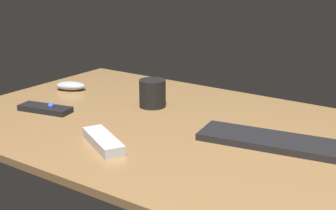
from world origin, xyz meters
The scene contains 6 objects.
desk centered at (0.00, 0.00, 1.00)cm, with size 140.00×84.00×2.00cm, color olive.
keyboard centered at (29.14, 2.72, 2.89)cm, with size 44.91×12.03×1.78cm, color black.
computer_mouse centered at (-54.92, 9.53, 3.58)cm, with size 10.84×5.79×3.15cm, color #999EA5.
media_remote centered at (-43.29, -12.65, 2.93)cm, with size 17.93×9.07×3.09cm.
tv_remote centered at (-9.55, -23.30, 3.28)cm, with size 17.61×5.33×2.57cm, color #B7B7BC.
coffee_mug centered at (-18.87, 10.58, 6.41)cm, with size 8.54×8.54×8.83cm, color black.
Camera 1 is at (67.27, -105.41, 47.93)cm, focal length 50.17 mm.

